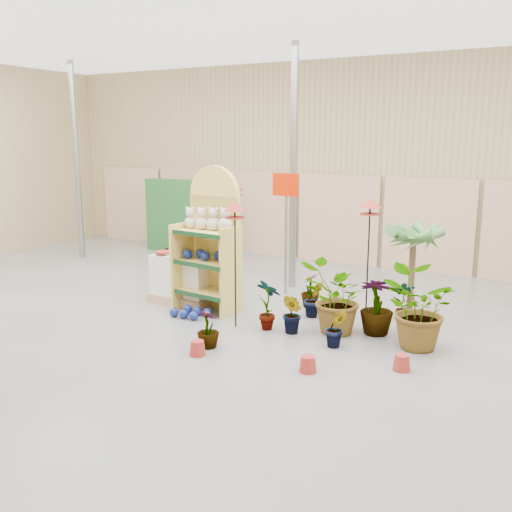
% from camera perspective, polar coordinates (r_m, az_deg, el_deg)
% --- Properties ---
extents(room, '(15.20, 12.10, 4.70)m').
position_cam_1_polar(room, '(8.41, -3.75, 7.59)').
color(room, slate).
rests_on(room, ground).
extents(display_shelf, '(1.07, 0.75, 2.38)m').
position_cam_1_polar(display_shelf, '(9.41, -4.45, 1.13)').
color(display_shelf, '#D7B552').
rests_on(display_shelf, ground).
extents(teddy_bears, '(0.88, 0.23, 0.38)m').
position_cam_1_polar(teddy_bears, '(9.24, -4.71, 3.54)').
color(teddy_bears, beige).
rests_on(teddy_bears, display_shelf).
extents(gazing_balls_shelf, '(0.88, 0.30, 0.17)m').
position_cam_1_polar(gazing_balls_shelf, '(9.32, -4.93, 0.05)').
color(gazing_balls_shelf, navy).
rests_on(gazing_balls_shelf, display_shelf).
extents(gazing_balls_floor, '(0.63, 0.39, 0.15)m').
position_cam_1_polar(gazing_balls_floor, '(9.23, -6.55, -5.63)').
color(gazing_balls_floor, navy).
rests_on(gazing_balls_floor, ground).
extents(pallet_stack, '(1.22, 1.04, 0.87)m').
position_cam_1_polar(pallet_stack, '(10.11, -6.71, -2.06)').
color(pallet_stack, tan).
rests_on(pallet_stack, ground).
extents(charcoal_planters, '(0.80, 0.50, 1.00)m').
position_cam_1_polar(charcoal_planters, '(12.20, -6.73, 0.36)').
color(charcoal_planters, black).
rests_on(charcoal_planters, ground).
extents(trellis_stock, '(2.00, 0.30, 1.80)m').
position_cam_1_polar(trellis_stock, '(14.21, -7.42, 3.95)').
color(trellis_stock, '#235B28').
rests_on(trellis_stock, ground).
extents(offer_sign, '(0.50, 0.08, 2.20)m').
position_cam_1_polar(offer_sign, '(10.23, 2.99, 4.74)').
color(offer_sign, gray).
rests_on(offer_sign, ground).
extents(bird_table_front, '(0.34, 0.34, 1.91)m').
position_cam_1_polar(bird_table_front, '(8.35, -2.13, 4.56)').
color(bird_table_front, black).
rests_on(bird_table_front, ground).
extents(bird_table_right, '(0.34, 0.34, 1.95)m').
position_cam_1_polar(bird_table_right, '(8.64, 11.34, 4.79)').
color(bird_table_right, black).
rests_on(bird_table_right, ground).
extents(bird_table_back, '(0.34, 0.34, 1.79)m').
position_cam_1_polar(bird_table_back, '(12.78, -2.04, 6.59)').
color(bird_table_back, black).
rests_on(bird_table_back, ground).
extents(palm, '(0.70, 0.70, 1.60)m').
position_cam_1_polar(palm, '(9.12, 15.51, 2.09)').
color(palm, brown).
rests_on(palm, ground).
extents(potted_plant_0, '(0.48, 0.39, 0.79)m').
position_cam_1_polar(potted_plant_0, '(8.50, 1.21, -4.84)').
color(potted_plant_0, '#437E39').
rests_on(potted_plant_0, ground).
extents(potted_plant_1, '(0.43, 0.42, 0.61)m').
position_cam_1_polar(potted_plant_1, '(8.36, 3.70, -5.79)').
color(potted_plant_1, '#437E39').
rests_on(potted_plant_1, ground).
extents(potted_plant_2, '(1.18, 1.24, 1.07)m').
position_cam_1_polar(potted_plant_2, '(8.35, 7.99, -4.25)').
color(potted_plant_2, '#437E39').
rests_on(potted_plant_2, ground).
extents(potted_plant_3, '(0.62, 0.62, 0.86)m').
position_cam_1_polar(potted_plant_3, '(8.49, 11.99, -4.89)').
color(potted_plant_3, '#437E39').
rests_on(potted_plant_3, ground).
extents(potted_plant_4, '(0.40, 0.33, 0.65)m').
position_cam_1_polar(potted_plant_4, '(9.21, 14.50, -4.37)').
color(potted_plant_4, '#437E39').
rests_on(potted_plant_4, ground).
extents(potted_plant_5, '(0.42, 0.42, 0.60)m').
position_cam_1_polar(potted_plant_5, '(9.17, 5.81, -4.27)').
color(potted_plant_5, '#437E39').
rests_on(potted_plant_5, ground).
extents(potted_plant_7, '(0.33, 0.33, 0.54)m').
position_cam_1_polar(potted_plant_7, '(7.86, -4.81, -7.25)').
color(potted_plant_7, '#437E39').
rests_on(potted_plant_7, ground).
extents(potted_plant_9, '(0.38, 0.35, 0.55)m').
position_cam_1_polar(potted_plant_9, '(7.92, 8.04, -7.14)').
color(potted_plant_9, '#437E39').
rests_on(potted_plant_9, ground).
extents(potted_plant_10, '(1.00, 0.87, 1.10)m').
position_cam_1_polar(potted_plant_10, '(8.01, 15.65, -5.17)').
color(potted_plant_10, '#437E39').
rests_on(potted_plant_10, ground).
extents(potted_plant_11, '(0.34, 0.34, 0.58)m').
position_cam_1_polar(potted_plant_11, '(9.69, 5.46, -3.43)').
color(potted_plant_11, '#437E39').
rests_on(potted_plant_11, ground).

